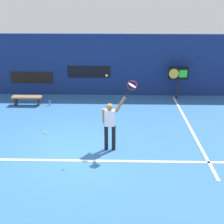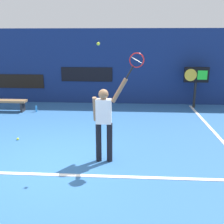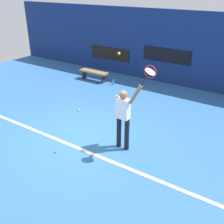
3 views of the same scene
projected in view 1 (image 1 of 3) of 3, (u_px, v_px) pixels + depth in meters
The scene contains 13 objects.
ground_plane at pixel (73, 152), 9.20m from camera, with size 18.00×18.00×0.00m, color #2D609E.
back_wall at pixel (89, 65), 13.99m from camera, with size 18.00×0.20×3.14m, color navy.
sponsor_banner_center at pixel (89, 72), 14.00m from camera, with size 2.20×0.03×0.60m, color black.
sponsor_banner_portside at pixel (32, 78), 14.19m from camera, with size 2.20×0.03×0.60m, color black.
court_baseline at pixel (70, 161), 8.70m from camera, with size 10.00×0.10×0.01m, color white.
court_sideline at pixel (190, 127), 10.95m from camera, with size 0.10×7.00×0.01m, color white.
tennis_player at pixel (110, 123), 8.94m from camera, with size 0.77×0.31×1.94m.
tennis_racket at pixel (132, 86), 8.43m from camera, with size 0.44×0.27×0.61m.
tennis_ball at pixel (107, 76), 8.22m from camera, with size 0.07×0.07×0.07m, color #CCE033.
scoreboard_clock at pixel (178, 75), 13.42m from camera, with size 0.96×0.20×1.65m.
court_bench at pixel (27, 98), 13.01m from camera, with size 1.40×0.36×0.45m.
water_bottle at pixel (50, 103), 13.07m from camera, with size 0.07×0.07×0.24m, color #338CD8.
spare_ball at pixel (45, 133), 10.41m from camera, with size 0.07×0.07×0.07m, color #CCE033.
Camera 1 is at (1.51, -7.90, 4.85)m, focal length 43.68 mm.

